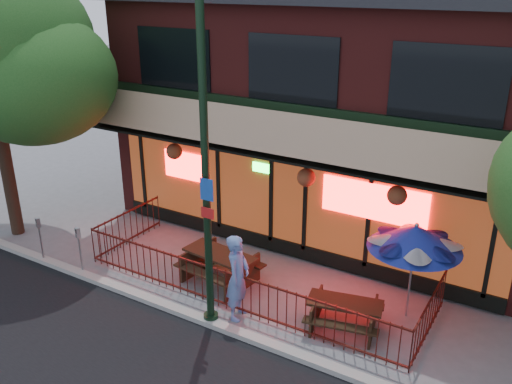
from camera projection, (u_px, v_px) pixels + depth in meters
ground at (221, 313)px, 12.22m from camera, size 80.00×80.00×0.00m
curb at (208, 322)px, 11.80m from camera, size 80.00×0.25×0.12m
restaurant_building at (351, 81)px, 16.34m from camera, size 12.96×9.49×8.05m
patio_fence at (233, 279)px, 12.38m from camera, size 8.44×2.62×1.00m
street_light at (206, 189)px, 10.73m from camera, size 0.43×0.32×7.00m
picnic_table_left at (220, 263)px, 13.30m from camera, size 1.97×1.60×0.78m
picnic_table_right at (344, 311)px, 11.51m from camera, size 1.80×1.52×0.67m
patio_umbrella at (415, 237)px, 11.40m from camera, size 2.00×2.00×2.28m
pedestrian at (238, 277)px, 11.74m from camera, size 0.60×0.80×1.98m
parking_meter_near at (79, 243)px, 13.49m from camera, size 0.14×0.13×1.29m
parking_meter_far at (40, 232)px, 14.10m from camera, size 0.14×0.12×1.26m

